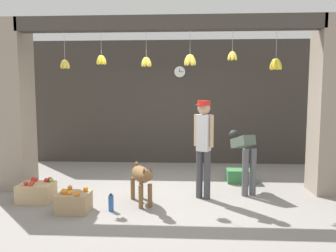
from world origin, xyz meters
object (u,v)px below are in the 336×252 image
Objects in this scene: worker_stooping at (244,153)px; fruit_crate_oranges at (74,202)px; shopkeeper at (204,142)px; wall_clock at (180,72)px; produce_box_green at (241,176)px; water_bottle at (111,203)px; dog at (142,177)px; fruit_crate_apples at (37,192)px.

worker_stooping is 2.95m from fruit_crate_oranges.
shopkeeper is 3.06m from wall_clock.
water_bottle is at bearing -142.00° from produce_box_green.
produce_box_green is at bearing 33.09° from fruit_crate_oranges.
dog is 2.26m from produce_box_green.
fruit_crate_oranges reaches higher than produce_box_green.
produce_box_green is 3.00m from wall_clock.
shopkeeper is 3.06× the size of fruit_crate_apples.
produce_box_green is (0.06, 0.63, -0.58)m from worker_stooping.
water_bottle is (0.54, 0.07, -0.03)m from fruit_crate_oranges.
fruit_crate_oranges is at bearing -172.12° from worker_stooping.
water_bottle is 0.93× the size of wall_clock.
fruit_crate_apples is at bearing 150.59° from fruit_crate_oranges.
fruit_crate_oranges reaches higher than water_bottle.
shopkeeper reaches higher than fruit_crate_apples.
wall_clock reaches higher than fruit_crate_apples.
fruit_crate_oranges is at bearing 47.60° from shopkeeper.
dog is 0.52× the size of shopkeeper.
worker_stooping is 0.86m from produce_box_green.
wall_clock reaches higher than dog.
shopkeeper is (0.99, 0.33, 0.52)m from dog.
fruit_crate_apples is at bearing 176.38° from worker_stooping.
fruit_crate_apples is at bearing 164.33° from water_bottle.
wall_clock is at bearing 53.48° from fruit_crate_apples.
worker_stooping is 2.00× the size of fruit_crate_apples.
worker_stooping is (0.73, 0.40, -0.25)m from shopkeeper.
produce_box_green is at bearing -53.82° from wall_clock.
dog is 0.79× the size of worker_stooping.
wall_clock is (2.25, 3.04, 2.11)m from fruit_crate_apples.
dog is at bearing 40.01° from water_bottle.
worker_stooping is at bearing -124.46° from shopkeeper.
fruit_crate_oranges is 3.26m from produce_box_green.
produce_box_green is at bearing 68.87° from worker_stooping.
fruit_crate_oranges is at bearing -172.99° from water_bottle.
dog is 0.63m from water_bottle.
water_bottle is (-1.40, -0.68, -0.83)m from shopkeeper.
shopkeeper is 2.84m from fruit_crate_apples.
wall_clock is at bearing 74.42° from water_bottle.
shopkeeper is at bearing -166.45° from worker_stooping.
shopkeeper is at bearing 25.77° from water_bottle.
dog reaches higher than fruit_crate_apples.
water_bottle is at bearing 7.01° from fruit_crate_oranges.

